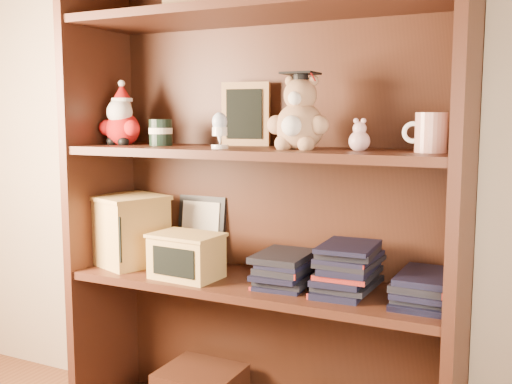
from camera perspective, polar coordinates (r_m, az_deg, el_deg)
bookcase at (r=1.82m, az=0.63°, el=-1.10°), size 1.20×0.35×1.60m
shelf_lower at (r=1.83m, az=0.00°, el=-8.82°), size 1.14×0.33×0.02m
shelf_upper at (r=1.76m, az=0.00°, el=3.80°), size 1.14×0.33×0.02m
santa_plush at (r=2.02m, az=-12.69°, el=6.66°), size 0.15×0.11×0.22m
teachers_tin at (r=1.93m, az=-9.07°, el=5.65°), size 0.08×0.08×0.08m
chalkboard_plaque at (r=1.90m, az=-0.98°, el=7.33°), size 0.16×0.10×0.20m
egg_cup at (r=1.73m, az=-3.48°, el=6.00°), size 0.05×0.05×0.10m
grad_teddy_bear at (r=1.69m, az=4.14°, el=6.92°), size 0.18×0.16×0.22m
pink_figurine at (r=1.64m, az=9.82°, el=5.08°), size 0.06×0.06×0.09m
teacher_mug at (r=1.60m, az=16.26°, el=5.45°), size 0.12×0.08×0.10m
certificate_frame at (r=2.05m, az=-5.26°, el=-3.52°), size 0.18×0.05×0.22m
treats_box at (r=2.04m, az=-11.99°, el=-3.52°), size 0.27×0.27×0.23m
pencils_box at (r=1.85m, az=-6.65°, el=-6.02°), size 0.22×0.16×0.14m
book_stack_left at (r=1.77m, az=2.89°, el=-7.32°), size 0.14×0.20×0.10m
book_stack_mid at (r=1.70m, az=8.56°, el=-7.14°), size 0.14×0.20×0.14m
book_stack_right at (r=1.66m, az=15.84°, el=-8.85°), size 0.14×0.20×0.08m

